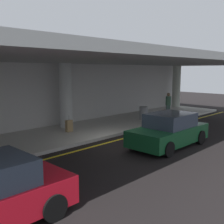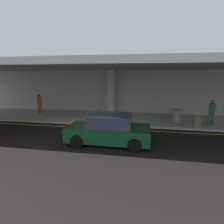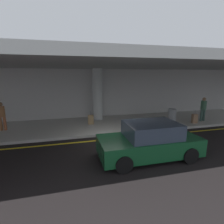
{
  "view_description": "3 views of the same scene",
  "coord_description": "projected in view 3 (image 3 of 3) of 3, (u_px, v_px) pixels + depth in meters",
  "views": [
    {
      "loc": [
        -9.38,
        -8.45,
        3.4
      ],
      "look_at": [
        1.11,
        1.69,
        1.17
      ],
      "focal_mm": 43.89,
      "sensor_mm": 36.0,
      "label": 1
    },
    {
      "loc": [
        2.67,
        -10.34,
        3.4
      ],
      "look_at": [
        0.55,
        1.68,
        0.86
      ],
      "focal_mm": 28.55,
      "sensor_mm": 36.0,
      "label": 2
    },
    {
      "loc": [
        -2.14,
        -8.12,
        3.4
      ],
      "look_at": [
        0.56,
        2.36,
        1.07
      ],
      "focal_mm": 28.08,
      "sensor_mm": 36.0,
      "label": 3
    }
  ],
  "objects": [
    {
      "name": "terminal_back_wall",
      "position": [
        95.0,
        94.0,
        13.59
      ],
      "size": [
        26.0,
        0.3,
        3.8
      ],
      "primitive_type": "cube",
      "color": "#B3B0AE",
      "rests_on": "ground"
    },
    {
      "name": "sidewalk",
      "position": [
        101.0,
        125.0,
        11.84
      ],
      "size": [
        26.0,
        4.2,
        0.15
      ],
      "primitive_type": "cube",
      "color": "#B6B4AD",
      "rests_on": "ground"
    },
    {
      "name": "suitcase_upright_primary",
      "position": [
        195.0,
        119.0,
        11.89
      ],
      "size": [
        0.36,
        0.22,
        0.9
      ],
      "rotation": [
        0.0,
        0.0,
        -0.44
      ],
      "color": "#946E51",
      "rests_on": "sidewalk"
    },
    {
      "name": "traveler_with_luggage",
      "position": [
        2.0,
        114.0,
        10.21
      ],
      "size": [
        0.38,
        0.38,
        1.68
      ],
      "rotation": [
        0.0,
        0.0,
        2.8
      ],
      "color": "brown",
      "rests_on": "sidewalk"
    },
    {
      "name": "suitcase_upright_secondary",
      "position": [
        91.0,
        120.0,
        11.63
      ],
      "size": [
        0.36,
        0.22,
        0.9
      ],
      "rotation": [
        0.0,
        0.0,
        -0.09
      ],
      "color": "olive",
      "rests_on": "sidewalk"
    },
    {
      "name": "trash_bin_steel",
      "position": [
        172.0,
        115.0,
        12.48
      ],
      "size": [
        0.56,
        0.56,
        0.85
      ],
      "primitive_type": "cylinder",
      "color": "gray",
      "rests_on": "sidewalk"
    },
    {
      "name": "person_waiting_for_ride",
      "position": [
        203.0,
        108.0,
        12.32
      ],
      "size": [
        0.38,
        0.38,
        1.68
      ],
      "rotation": [
        0.0,
        0.0,
        2.9
      ],
      "color": "#3B584F",
      "rests_on": "sidewalk"
    },
    {
      "name": "ceiling_overhang",
      "position": [
        102.0,
        65.0,
        10.55
      ],
      "size": [
        28.0,
        13.2,
        0.3
      ],
      "primitive_type": "cube",
      "color": "gray",
      "rests_on": "support_column_far_left"
    },
    {
      "name": "ground_plane",
      "position": [
        113.0,
        142.0,
        8.92
      ],
      "size": [
        60.0,
        60.0,
        0.0
      ],
      "primitive_type": "plane",
      "color": "black"
    },
    {
      "name": "support_column_far_left",
      "position": [
        98.0,
        95.0,
        12.59
      ],
      "size": [
        0.7,
        0.7,
        3.65
      ],
      "primitive_type": "cylinder",
      "color": "#B0B3B2",
      "rests_on": "sidewalk"
    },
    {
      "name": "lane_stripe_yellow",
      "position": [
        111.0,
        139.0,
        9.35
      ],
      "size": [
        26.0,
        0.14,
        0.01
      ],
      "primitive_type": "cube",
      "color": "yellow",
      "rests_on": "ground"
    },
    {
      "name": "car_dark_green",
      "position": [
        149.0,
        141.0,
        7.18
      ],
      "size": [
        4.1,
        1.92,
        1.5
      ],
      "rotation": [
        0.0,
        0.0,
        0.03
      ],
      "color": "#114122",
      "rests_on": "ground"
    }
  ]
}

